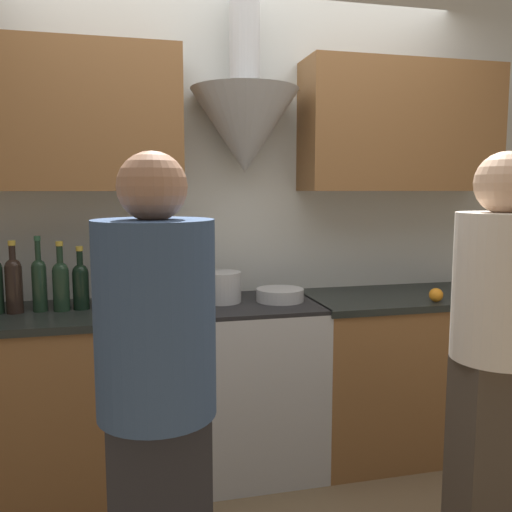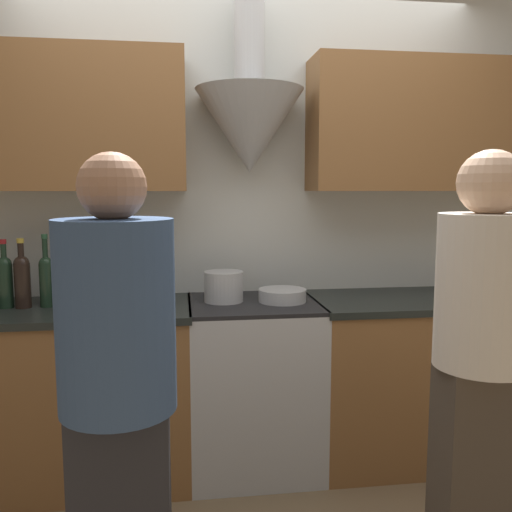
# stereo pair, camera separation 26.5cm
# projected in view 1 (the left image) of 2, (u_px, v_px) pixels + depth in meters

# --- Properties ---
(ground_plane) EXTENTS (12.00, 12.00, 0.00)m
(ground_plane) POSITION_uv_depth(u_px,v_px,m) (268.00, 500.00, 2.56)
(ground_plane) COLOR brown
(wall_back) EXTENTS (8.40, 0.56, 2.60)m
(wall_back) POSITION_uv_depth(u_px,v_px,m) (239.00, 188.00, 2.97)
(wall_back) COLOR silver
(wall_back) RESTS_ON ground_plane
(counter_left) EXTENTS (1.17, 0.62, 0.88)m
(counter_left) POSITION_uv_depth(u_px,v_px,m) (70.00, 400.00, 2.62)
(counter_left) COLOR brown
(counter_left) RESTS_ON ground_plane
(counter_right) EXTENTS (1.15, 0.62, 0.88)m
(counter_right) POSITION_uv_depth(u_px,v_px,m) (406.00, 371.00, 3.05)
(counter_right) COLOR brown
(counter_right) RESTS_ON ground_plane
(stove_range) EXTENTS (0.66, 0.60, 0.88)m
(stove_range) POSITION_uv_depth(u_px,v_px,m) (251.00, 384.00, 2.84)
(stove_range) COLOR #B7BABC
(stove_range) RESTS_ON ground_plane
(wine_bottle_3) EXTENTS (0.08, 0.08, 0.34)m
(wine_bottle_3) POSITION_uv_depth(u_px,v_px,m) (14.00, 283.00, 2.51)
(wine_bottle_3) COLOR black
(wine_bottle_3) RESTS_ON counter_left
(wine_bottle_4) EXTENTS (0.07, 0.07, 0.36)m
(wine_bottle_4) POSITION_uv_depth(u_px,v_px,m) (39.00, 282.00, 2.55)
(wine_bottle_4) COLOR black
(wine_bottle_4) RESTS_ON counter_left
(wine_bottle_5) EXTENTS (0.08, 0.08, 0.33)m
(wine_bottle_5) POSITION_uv_depth(u_px,v_px,m) (61.00, 283.00, 2.57)
(wine_bottle_5) COLOR black
(wine_bottle_5) RESTS_ON counter_left
(wine_bottle_6) EXTENTS (0.08, 0.08, 0.31)m
(wine_bottle_6) POSITION_uv_depth(u_px,v_px,m) (81.00, 284.00, 2.60)
(wine_bottle_6) COLOR black
(wine_bottle_6) RESTS_ON counter_left
(wine_bottle_7) EXTENTS (0.07, 0.07, 0.34)m
(wine_bottle_7) POSITION_uv_depth(u_px,v_px,m) (101.00, 280.00, 2.61)
(wine_bottle_7) COLOR black
(wine_bottle_7) RESTS_ON counter_left
(wine_bottle_8) EXTENTS (0.07, 0.07, 0.34)m
(wine_bottle_8) POSITION_uv_depth(u_px,v_px,m) (121.00, 279.00, 2.64)
(wine_bottle_8) COLOR black
(wine_bottle_8) RESTS_ON counter_left
(stock_pot) EXTENTS (0.20, 0.20, 0.16)m
(stock_pot) POSITION_uv_depth(u_px,v_px,m) (222.00, 287.00, 2.77)
(stock_pot) COLOR #B7BABC
(stock_pot) RESTS_ON stove_range
(mixing_bowl) EXTENTS (0.25, 0.25, 0.06)m
(mixing_bowl) POSITION_uv_depth(u_px,v_px,m) (280.00, 295.00, 2.80)
(mixing_bowl) COLOR #B7BABC
(mixing_bowl) RESTS_ON stove_range
(orange_fruit) EXTENTS (0.07, 0.07, 0.07)m
(orange_fruit) POSITION_uv_depth(u_px,v_px,m) (436.00, 295.00, 2.78)
(orange_fruit) COLOR orange
(orange_fruit) RESTS_ON counter_right
(person_foreground_left) EXTENTS (0.33, 0.33, 1.56)m
(person_foreground_left) POSITION_uv_depth(u_px,v_px,m) (157.00, 404.00, 1.52)
(person_foreground_left) COLOR #28282D
(person_foreground_left) RESTS_ON ground_plane
(person_foreground_right) EXTENTS (0.32, 0.32, 1.58)m
(person_foreground_right) POSITION_uv_depth(u_px,v_px,m) (497.00, 357.00, 1.87)
(person_foreground_right) COLOR #473D33
(person_foreground_right) RESTS_ON ground_plane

